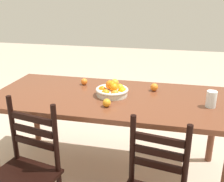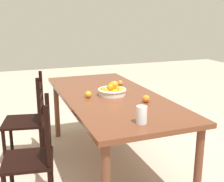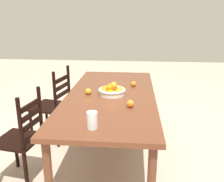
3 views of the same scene
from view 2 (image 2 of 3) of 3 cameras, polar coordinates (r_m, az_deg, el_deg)
The scene contains 9 objects.
ground_plane at distance 3.13m, azimuth -0.36°, elevation -14.38°, with size 12.00×12.00×0.00m, color #BFA893.
dining_table at distance 2.86m, azimuth -0.38°, elevation -2.11°, with size 2.03×0.91×0.77m.
chair_near_window at distance 3.17m, azimuth -16.23°, elevation -5.61°, with size 0.49×0.49×0.95m.
chair_by_cabinet at distance 2.39m, azimuth -15.22°, elevation -12.78°, with size 0.44×0.44×0.92m.
fruit_bowl at distance 2.81m, azimuth 0.02°, elevation 0.20°, with size 0.28×0.28×0.14m.
orange_loose_0 at distance 2.73m, azimuth -4.74°, elevation -0.68°, with size 0.06×0.06×0.06m, color orange.
orange_loose_1 at distance 3.19m, azimuth 1.64°, elevation 1.57°, with size 0.06×0.06×0.06m, color orange.
orange_loose_2 at distance 2.59m, azimuth 6.76°, elevation -1.54°, with size 0.07×0.07×0.07m, color orange.
drinking_glass at distance 2.08m, azimuth 5.90°, elevation -4.71°, with size 0.08×0.08×0.13m, color silver.
Camera 2 is at (-2.57, 0.95, 1.52)m, focal length 46.10 mm.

